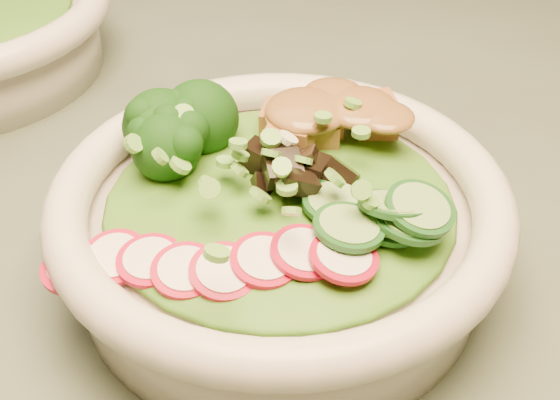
{
  "coord_description": "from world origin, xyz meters",
  "views": [
    {
      "loc": [
        -0.16,
        -0.37,
        1.06
      ],
      "look_at": [
        -0.19,
        -0.05,
        0.8
      ],
      "focal_mm": 50.0,
      "sensor_mm": 36.0,
      "label": 1
    }
  ],
  "objects": [
    {
      "name": "dining_table",
      "position": [
        0.0,
        0.0,
        0.64
      ],
      "size": [
        1.2,
        0.8,
        0.75
      ],
      "color": "black",
      "rests_on": "ground"
    },
    {
      "name": "salad_bowl",
      "position": [
        -0.19,
        -0.05,
        0.79
      ],
      "size": [
        0.25,
        0.25,
        0.07
      ],
      "rotation": [
        0.0,
        0.0,
        0.09
      ],
      "color": "silver",
      "rests_on": "dining_table"
    },
    {
      "name": "lettuce_bed",
      "position": [
        -0.19,
        -0.05,
        0.81
      ],
      "size": [
        0.19,
        0.19,
        0.02
      ],
      "primitive_type": "ellipsoid",
      "color": "#316816",
      "rests_on": "salad_bowl"
    },
    {
      "name": "broccoli_florets",
      "position": [
        -0.24,
        -0.03,
        0.82
      ],
      "size": [
        0.08,
        0.07,
        0.04
      ],
      "primitive_type": null,
      "rotation": [
        0.0,
        0.0,
        0.09
      ],
      "color": "black",
      "rests_on": "salad_bowl"
    },
    {
      "name": "radish_slices",
      "position": [
        -0.21,
        -0.11,
        0.81
      ],
      "size": [
        0.1,
        0.05,
        0.02
      ],
      "primitive_type": null,
      "rotation": [
        0.0,
        0.0,
        0.09
      ],
      "color": "#A60C29",
      "rests_on": "salad_bowl"
    },
    {
      "name": "cucumber_slices",
      "position": [
        -0.13,
        -0.07,
        0.82
      ],
      "size": [
        0.07,
        0.07,
        0.03
      ],
      "primitive_type": null,
      "rotation": [
        0.0,
        0.0,
        0.09
      ],
      "color": "#86AA5E",
      "rests_on": "salad_bowl"
    },
    {
      "name": "mushroom_heap",
      "position": [
        -0.18,
        -0.04,
        0.82
      ],
      "size": [
        0.07,
        0.07,
        0.04
      ],
      "primitive_type": null,
      "rotation": [
        0.0,
        0.0,
        0.09
      ],
      "color": "black",
      "rests_on": "salad_bowl"
    },
    {
      "name": "tofu_cubes",
      "position": [
        -0.16,
        0.0,
        0.82
      ],
      "size": [
        0.09,
        0.06,
        0.03
      ],
      "primitive_type": null,
      "rotation": [
        0.0,
        0.0,
        0.09
      ],
      "color": "#A56737",
      "rests_on": "salad_bowl"
    },
    {
      "name": "peanut_sauce",
      "position": [
        -0.16,
        0.0,
        0.83
      ],
      "size": [
        0.06,
        0.05,
        0.01
      ],
      "primitive_type": "ellipsoid",
      "color": "brown",
      "rests_on": "tofu_cubes"
    },
    {
      "name": "scallion_garnish",
      "position": [
        -0.19,
        -0.05,
        0.83
      ],
      "size": [
        0.18,
        0.18,
        0.02
      ],
      "primitive_type": null,
      "color": "#69B23E",
      "rests_on": "salad_bowl"
    }
  ]
}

